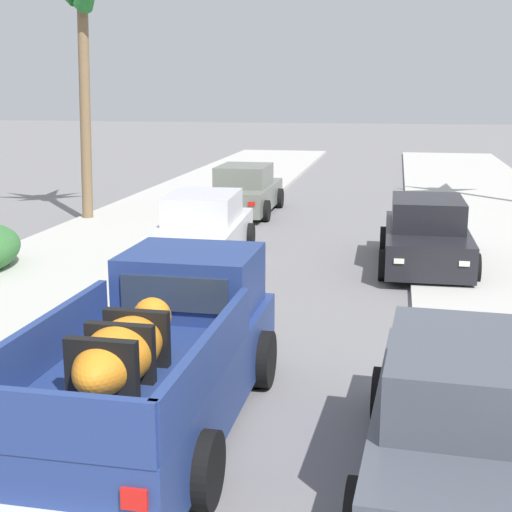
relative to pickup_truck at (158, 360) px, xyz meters
The scene contains 8 objects.
sidewalk_left 8.23m from the pickup_truck, 120.12° to the left, with size 5.08×60.00×0.12m, color beige.
curb_left 7.73m from the pickup_truck, 112.75° to the left, with size 0.16×60.00×0.10m, color silver.
curb_right 8.40m from the pickup_truck, 58.04° to the left, with size 0.16×60.00×0.10m, color silver.
pickup_truck is the anchor object (origin of this frame).
car_left_near 9.21m from the pickup_truck, 68.59° to the left, with size 2.06×4.28×1.54m.
car_right_near 14.87m from the pickup_truck, 97.80° to the left, with size 2.02×4.26×1.54m.
car_left_mid 3.49m from the pickup_truck, 12.10° to the right, with size 2.20×4.33×1.54m.
car_left_far 8.54m from the pickup_truck, 101.39° to the left, with size 2.20×4.33×1.54m.
Camera 1 is at (1.90, -2.72, 3.91)m, focal length 51.14 mm.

